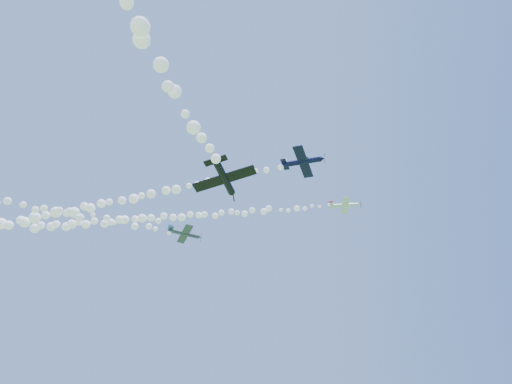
{
  "coord_description": "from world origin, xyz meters",
  "views": [
    {
      "loc": [
        3.27,
        -67.46,
        2.0
      ],
      "look_at": [
        2.24,
        -5.2,
        44.15
      ],
      "focal_mm": 30.0,
      "sensor_mm": 36.0,
      "label": 1
    }
  ],
  "objects_px": {
    "plane_white": "(345,205)",
    "plane_grey": "(185,234)",
    "plane_black": "(224,178)",
    "plane_navy": "(303,162)"
  },
  "relations": [
    {
      "from": "plane_navy",
      "to": "plane_grey",
      "type": "distance_m",
      "value": 27.91
    },
    {
      "from": "plane_white",
      "to": "plane_grey",
      "type": "distance_m",
      "value": 36.15
    },
    {
      "from": "plane_grey",
      "to": "plane_black",
      "type": "bearing_deg",
      "value": -94.07
    },
    {
      "from": "plane_white",
      "to": "plane_black",
      "type": "height_order",
      "value": "plane_white"
    },
    {
      "from": "plane_navy",
      "to": "plane_black",
      "type": "height_order",
      "value": "plane_navy"
    },
    {
      "from": "plane_navy",
      "to": "plane_black",
      "type": "xyz_separation_m",
      "value": [
        -11.7,
        -13.3,
        -12.89
      ]
    },
    {
      "from": "plane_navy",
      "to": "plane_grey",
      "type": "bearing_deg",
      "value": 161.61
    },
    {
      "from": "plane_white",
      "to": "plane_black",
      "type": "distance_m",
      "value": 48.03
    },
    {
      "from": "plane_navy",
      "to": "plane_grey",
      "type": "xyz_separation_m",
      "value": [
        -22.08,
        16.45,
        -4.57
      ]
    },
    {
      "from": "plane_grey",
      "to": "plane_navy",
      "type": "bearing_deg",
      "value": -59.98
    }
  ]
}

